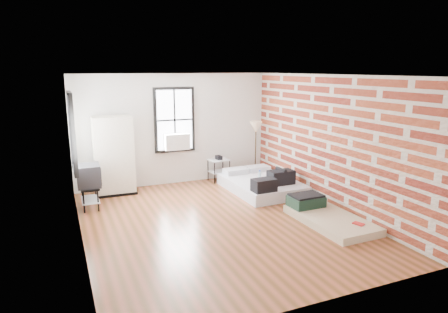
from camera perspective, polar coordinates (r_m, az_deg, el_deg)
name	(u,v)px	position (r m, az deg, el deg)	size (l,w,h in m)	color
ground	(219,222)	(7.84, -0.66, -9.39)	(6.00, 6.00, 0.00)	#563316
room_shell	(223,130)	(7.79, -0.13, 3.75)	(5.02, 6.02, 2.80)	silver
mattress_main	(263,184)	(9.76, 5.53, -3.88)	(1.57, 2.10, 0.66)	white
mattress_bare	(325,215)	(8.11, 14.17, -8.10)	(1.01, 1.86, 0.40)	tan
wardrobe	(114,156)	(9.66, -15.46, 0.09)	(0.95, 0.56, 1.85)	black
side_table	(219,164)	(10.50, -0.75, -1.05)	(0.57, 0.48, 0.68)	black
floor_lamp	(256,130)	(10.71, 4.58, 3.77)	(0.33, 0.33, 1.53)	#2F250F
tv_stand	(89,177)	(8.87, -18.74, -2.83)	(0.49, 0.68, 0.95)	black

